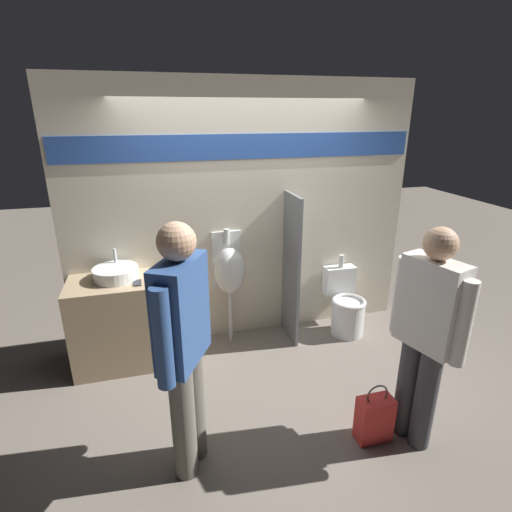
{
  "coord_description": "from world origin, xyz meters",
  "views": [
    {
      "loc": [
        -0.96,
        -3.35,
        2.38
      ],
      "look_at": [
        0.0,
        0.17,
        1.05
      ],
      "focal_mm": 28.0,
      "sensor_mm": 36.0,
      "label": 1
    }
  ],
  "objects_px": {
    "person_in_vest": "(184,343)",
    "person_with_lanyard": "(426,331)",
    "sink_basin": "(116,273)",
    "cell_phone": "(137,283)",
    "toilet": "(346,307)",
    "shopping_bag": "(374,418)",
    "urinal_near_counter": "(229,270)"
  },
  "relations": [
    {
      "from": "person_in_vest",
      "to": "person_with_lanyard",
      "type": "relative_size",
      "value": 1.06
    },
    {
      "from": "sink_basin",
      "to": "cell_phone",
      "type": "distance_m",
      "value": 0.26
    },
    {
      "from": "person_in_vest",
      "to": "sink_basin",
      "type": "bearing_deg",
      "value": 47.96
    },
    {
      "from": "toilet",
      "to": "shopping_bag",
      "type": "distance_m",
      "value": 1.63
    },
    {
      "from": "urinal_near_counter",
      "to": "toilet",
      "type": "xyz_separation_m",
      "value": [
        1.3,
        -0.14,
        -0.53
      ]
    },
    {
      "from": "sink_basin",
      "to": "shopping_bag",
      "type": "distance_m",
      "value": 2.57
    },
    {
      "from": "sink_basin",
      "to": "person_with_lanyard",
      "type": "relative_size",
      "value": 0.25
    },
    {
      "from": "cell_phone",
      "to": "shopping_bag",
      "type": "height_order",
      "value": "cell_phone"
    },
    {
      "from": "toilet",
      "to": "person_in_vest",
      "type": "height_order",
      "value": "person_in_vest"
    },
    {
      "from": "cell_phone",
      "to": "person_in_vest",
      "type": "distance_m",
      "value": 1.33
    },
    {
      "from": "sink_basin",
      "to": "toilet",
      "type": "height_order",
      "value": "sink_basin"
    },
    {
      "from": "urinal_near_counter",
      "to": "toilet",
      "type": "bearing_deg",
      "value": -6.24
    },
    {
      "from": "person_with_lanyard",
      "to": "urinal_near_counter",
      "type": "bearing_deg",
      "value": 14.74
    },
    {
      "from": "toilet",
      "to": "person_in_vest",
      "type": "distance_m",
      "value": 2.46
    },
    {
      "from": "urinal_near_counter",
      "to": "shopping_bag",
      "type": "bearing_deg",
      "value": -65.56
    },
    {
      "from": "person_with_lanyard",
      "to": "shopping_bag",
      "type": "xyz_separation_m",
      "value": [
        -0.29,
        0.06,
        -0.74
      ]
    },
    {
      "from": "toilet",
      "to": "shopping_bag",
      "type": "relative_size",
      "value": 1.75
    },
    {
      "from": "sink_basin",
      "to": "urinal_near_counter",
      "type": "height_order",
      "value": "urinal_near_counter"
    },
    {
      "from": "toilet",
      "to": "person_with_lanyard",
      "type": "bearing_deg",
      "value": -98.94
    },
    {
      "from": "cell_phone",
      "to": "urinal_near_counter",
      "type": "relative_size",
      "value": 0.11
    },
    {
      "from": "person_in_vest",
      "to": "shopping_bag",
      "type": "bearing_deg",
      "value": -66.78
    },
    {
      "from": "cell_phone",
      "to": "urinal_near_counter",
      "type": "height_order",
      "value": "urinal_near_counter"
    },
    {
      "from": "cell_phone",
      "to": "person_in_vest",
      "type": "relative_size",
      "value": 0.08
    },
    {
      "from": "sink_basin",
      "to": "urinal_near_counter",
      "type": "bearing_deg",
      "value": 3.52
    },
    {
      "from": "shopping_bag",
      "to": "sink_basin",
      "type": "bearing_deg",
      "value": 139.26
    },
    {
      "from": "person_with_lanyard",
      "to": "toilet",
      "type": "bearing_deg",
      "value": -25.35
    },
    {
      "from": "cell_phone",
      "to": "toilet",
      "type": "xyz_separation_m",
      "value": [
        2.21,
        0.09,
        -0.59
      ]
    },
    {
      "from": "urinal_near_counter",
      "to": "person_in_vest",
      "type": "xyz_separation_m",
      "value": [
        -0.61,
        -1.53,
        0.16
      ]
    },
    {
      "from": "toilet",
      "to": "person_in_vest",
      "type": "bearing_deg",
      "value": -143.97
    },
    {
      "from": "person_in_vest",
      "to": "shopping_bag",
      "type": "xyz_separation_m",
      "value": [
        1.37,
        -0.15,
        -0.8
      ]
    },
    {
      "from": "urinal_near_counter",
      "to": "shopping_bag",
      "type": "height_order",
      "value": "urinal_near_counter"
    },
    {
      "from": "person_in_vest",
      "to": "shopping_bag",
      "type": "relative_size",
      "value": 3.64
    }
  ]
}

